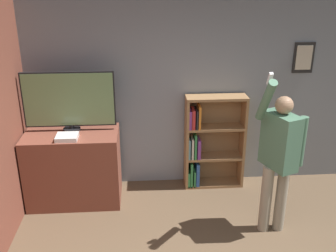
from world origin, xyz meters
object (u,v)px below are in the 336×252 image
object	(u,v)px
game_console	(67,137)
bookshelf	(209,143)
television	(69,101)
person	(279,153)

from	to	relation	value
game_console	bookshelf	xyz separation A→B (m)	(1.84, 0.47, -0.35)
game_console	television	bearing A→B (deg)	87.27
game_console	person	size ratio (longest dim) A/B	0.13
bookshelf	person	world-z (taller)	person
bookshelf	game_console	bearing A→B (deg)	-165.83
television	person	world-z (taller)	person
bookshelf	person	bearing A→B (deg)	-62.69
bookshelf	person	size ratio (longest dim) A/B	0.67
person	game_console	bearing A→B (deg)	-126.66
television	bookshelf	bearing A→B (deg)	5.44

